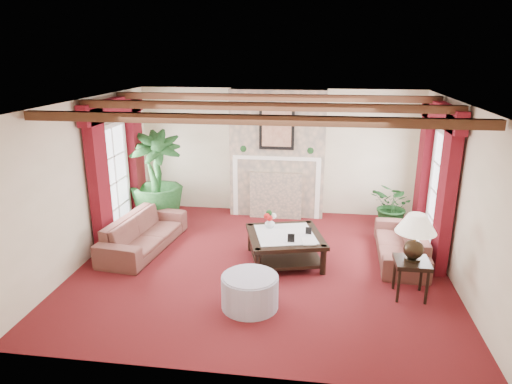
# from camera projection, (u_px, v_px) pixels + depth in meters

# --- Properties ---
(floor) EXTENTS (6.00, 6.00, 0.00)m
(floor) POSITION_uv_depth(u_px,v_px,m) (262.00, 265.00, 7.68)
(floor) COLOR #4A0D15
(floor) RESTS_ON ground
(ceiling) EXTENTS (6.00, 6.00, 0.00)m
(ceiling) POSITION_uv_depth(u_px,v_px,m) (263.00, 102.00, 6.88)
(ceiling) COLOR white
(ceiling) RESTS_ON floor
(back_wall) EXTENTS (6.00, 0.02, 2.70)m
(back_wall) POSITION_uv_depth(u_px,v_px,m) (278.00, 152.00, 9.88)
(back_wall) COLOR beige
(back_wall) RESTS_ON ground
(left_wall) EXTENTS (0.02, 5.50, 2.70)m
(left_wall) POSITION_uv_depth(u_px,v_px,m) (86.00, 181.00, 7.67)
(left_wall) COLOR beige
(left_wall) RESTS_ON ground
(right_wall) EXTENTS (0.02, 5.50, 2.70)m
(right_wall) POSITION_uv_depth(u_px,v_px,m) (459.00, 196.00, 6.88)
(right_wall) COLOR beige
(right_wall) RESTS_ON ground
(ceiling_beams) EXTENTS (6.00, 3.00, 0.12)m
(ceiling_beams) POSITION_uv_depth(u_px,v_px,m) (263.00, 106.00, 6.89)
(ceiling_beams) COLOR #3E2113
(ceiling_beams) RESTS_ON ceiling
(fireplace) EXTENTS (2.00, 0.52, 2.70)m
(fireplace) POSITION_uv_depth(u_px,v_px,m) (278.00, 89.00, 9.29)
(fireplace) COLOR tan
(fireplace) RESTS_ON ground
(french_door_left) EXTENTS (0.10, 1.10, 2.16)m
(french_door_left) POSITION_uv_depth(u_px,v_px,m) (109.00, 126.00, 8.38)
(french_door_left) COLOR white
(french_door_left) RESTS_ON ground
(french_door_right) EXTENTS (0.10, 1.10, 2.16)m
(french_door_right) POSITION_uv_depth(u_px,v_px,m) (447.00, 133.00, 7.60)
(french_door_right) COLOR white
(french_door_right) RESTS_ON ground
(curtains_left) EXTENTS (0.20, 2.40, 2.55)m
(curtains_left) POSITION_uv_depth(u_px,v_px,m) (113.00, 103.00, 8.24)
(curtains_left) COLOR #530B12
(curtains_left) RESTS_ON ground
(curtains_right) EXTENTS (0.20, 2.40, 2.55)m
(curtains_right) POSITION_uv_depth(u_px,v_px,m) (443.00, 108.00, 7.49)
(curtains_right) COLOR #530B12
(curtains_right) RESTS_ON ground
(sofa_left) EXTENTS (2.21, 1.09, 0.81)m
(sofa_left) POSITION_uv_depth(u_px,v_px,m) (143.00, 227.00, 8.20)
(sofa_left) COLOR #3C101F
(sofa_left) RESTS_ON ground
(sofa_right) EXTENTS (1.97, 0.73, 0.75)m
(sofa_right) POSITION_uv_depth(u_px,v_px,m) (401.00, 238.00, 7.81)
(sofa_right) COLOR #3C101F
(sofa_right) RESTS_ON ground
(potted_palm) EXTENTS (2.38, 2.64, 1.07)m
(potted_palm) POSITION_uv_depth(u_px,v_px,m) (157.00, 198.00, 9.44)
(potted_palm) COLOR black
(potted_palm) RESTS_ON ground
(small_plant) EXTENTS (1.81, 1.82, 0.75)m
(small_plant) POSITION_uv_depth(u_px,v_px,m) (393.00, 211.00, 9.12)
(small_plant) COLOR black
(small_plant) RESTS_ON ground
(coffee_table) EXTENTS (1.48, 1.48, 0.49)m
(coffee_table) POSITION_uv_depth(u_px,v_px,m) (285.00, 248.00, 7.73)
(coffee_table) COLOR black
(coffee_table) RESTS_ON ground
(side_table) EXTENTS (0.59, 0.59, 0.57)m
(side_table) POSITION_uv_depth(u_px,v_px,m) (410.00, 278.00, 6.62)
(side_table) COLOR black
(side_table) RESTS_ON ground
(ottoman) EXTENTS (0.80, 0.80, 0.47)m
(ottoman) POSITION_uv_depth(u_px,v_px,m) (250.00, 292.00, 6.36)
(ottoman) COLOR #A59FB4
(ottoman) RESTS_ON ground
(table_lamp) EXTENTS (0.57, 0.57, 0.72)m
(table_lamp) POSITION_uv_depth(u_px,v_px,m) (415.00, 237.00, 6.42)
(table_lamp) COLOR black
(table_lamp) RESTS_ON side_table
(flower_vase) EXTENTS (0.19, 0.19, 0.18)m
(flower_vase) POSITION_uv_depth(u_px,v_px,m) (270.00, 223.00, 7.92)
(flower_vase) COLOR silver
(flower_vase) RESTS_ON coffee_table
(book) EXTENTS (0.22, 0.10, 0.30)m
(book) POSITION_uv_depth(u_px,v_px,m) (302.00, 234.00, 7.29)
(book) COLOR black
(book) RESTS_ON coffee_table
(photo_frame_a) EXTENTS (0.11, 0.03, 0.15)m
(photo_frame_a) POSITION_uv_depth(u_px,v_px,m) (291.00, 238.00, 7.31)
(photo_frame_a) COLOR black
(photo_frame_a) RESTS_ON coffee_table
(photo_frame_b) EXTENTS (0.10, 0.04, 0.13)m
(photo_frame_b) POSITION_uv_depth(u_px,v_px,m) (309.00, 231.00, 7.63)
(photo_frame_b) COLOR black
(photo_frame_b) RESTS_ON coffee_table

